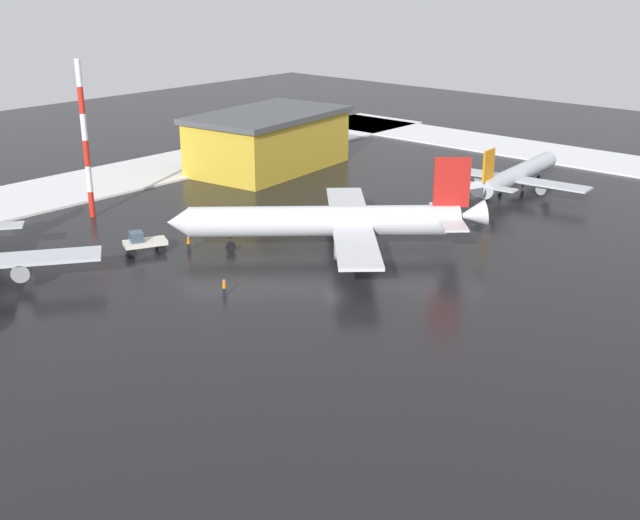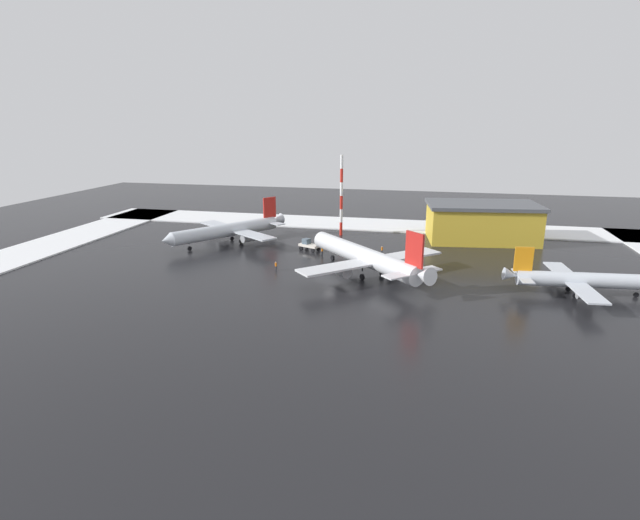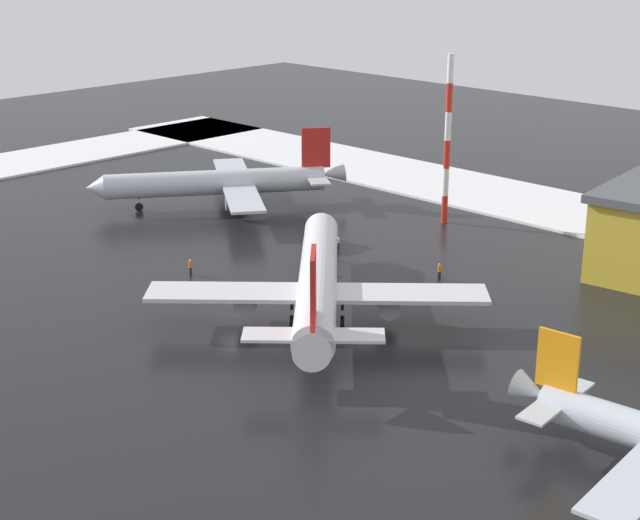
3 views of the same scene
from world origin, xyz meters
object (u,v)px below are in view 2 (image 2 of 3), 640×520
(ground_crew_by_nose_gear, at_px, (382,250))
(ground_crew_beside_wing, at_px, (276,266))
(cargo_hangar, at_px, (482,222))
(airplane_parked_starboard, at_px, (583,280))
(antenna_mast, at_px, (341,196))
(pushback_tug, at_px, (309,245))
(airplane_parked_portside, at_px, (366,257))
(ground_crew_mid_apron, at_px, (322,251))
(airplane_far_rear, at_px, (229,230))

(ground_crew_by_nose_gear, bearing_deg, ground_crew_beside_wing, -133.67)
(ground_crew_by_nose_gear, relative_size, cargo_hangar, 0.06)
(airplane_parked_starboard, distance_m, ground_crew_beside_wing, 52.42)
(ground_crew_beside_wing, xyz_separation_m, antenna_mast, (-6.66, -32.00, 8.73))
(pushback_tug, xyz_separation_m, antenna_mast, (-4.19, -16.07, 8.42))
(airplane_parked_portside, xyz_separation_m, ground_crew_mid_apron, (10.58, -11.77, -2.48))
(ground_crew_beside_wing, bearing_deg, antenna_mast, -133.27)
(ground_crew_beside_wing, distance_m, antenna_mast, 33.83)
(ground_crew_beside_wing, bearing_deg, airplane_parked_portside, 151.49)
(airplane_parked_starboard, xyz_separation_m, cargo_hangar, (12.76, -35.82, 1.90))
(airplane_far_rear, xyz_separation_m, ground_crew_mid_apron, (-23.02, 5.66, -2.14))
(ground_crew_by_nose_gear, bearing_deg, airplane_far_rear, -178.64)
(airplane_parked_starboard, relative_size, pushback_tug, 5.09)
(airplane_parked_portside, bearing_deg, antenna_mast, -25.29)
(ground_crew_beside_wing, relative_size, antenna_mast, 0.09)
(ground_crew_mid_apron, bearing_deg, cargo_hangar, -40.03)
(cargo_hangar, bearing_deg, airplane_parked_starboard, 102.73)
(pushback_tug, relative_size, cargo_hangar, 0.19)
(airplane_far_rear, height_order, airplane_parked_starboard, airplane_far_rear)
(airplane_far_rear, bearing_deg, ground_crew_mid_apron, 111.50)
(ground_crew_by_nose_gear, bearing_deg, airplane_parked_starboard, -23.60)
(airplane_parked_portside, height_order, cargo_hangar, airplane_parked_portside)
(antenna_mast, height_order, cargo_hangar, antenna_mast)
(airplane_parked_starboard, bearing_deg, antenna_mast, 138.03)
(airplane_far_rear, distance_m, ground_crew_by_nose_gear, 35.27)
(airplane_parked_starboard, relative_size, antenna_mast, 1.34)
(airplane_parked_starboard, height_order, pushback_tug, airplane_parked_starboard)
(ground_crew_by_nose_gear, height_order, cargo_hangar, cargo_hangar)
(ground_crew_by_nose_gear, distance_m, antenna_mast, 21.49)
(ground_crew_mid_apron, height_order, antenna_mast, antenna_mast)
(airplane_parked_portside, distance_m, ground_crew_beside_wing, 16.94)
(ground_crew_mid_apron, xyz_separation_m, cargo_hangar, (-33.43, -20.88, 3.47))
(airplane_parked_portside, relative_size, airplane_parked_starboard, 1.08)
(airplane_far_rear, height_order, pushback_tug, airplane_far_rear)
(airplane_parked_portside, bearing_deg, ground_crew_by_nose_gear, -49.00)
(airplane_far_rear, bearing_deg, pushback_tug, 118.30)
(cargo_hangar, bearing_deg, ground_crew_mid_apron, 25.12)
(antenna_mast, xyz_separation_m, cargo_hangar, (-32.93, -1.53, -5.26))
(airplane_parked_portside, bearing_deg, pushback_tug, 0.24)
(antenna_mast, distance_m, cargo_hangar, 33.39)
(ground_crew_by_nose_gear, relative_size, antenna_mast, 0.09)
(ground_crew_by_nose_gear, distance_m, ground_crew_mid_apron, 12.62)
(ground_crew_beside_wing, bearing_deg, airplane_far_rear, -78.86)
(airplane_parked_portside, bearing_deg, airplane_parked_starboard, -138.30)
(airplane_far_rear, height_order, ground_crew_mid_apron, airplane_far_rear)
(pushback_tug, xyz_separation_m, ground_crew_beside_wing, (2.47, 15.93, -0.31))
(airplane_far_rear, xyz_separation_m, ground_crew_by_nose_gear, (-35.15, 2.14, -2.14))
(ground_crew_mid_apron, bearing_deg, antenna_mast, 16.50)
(airplane_parked_starboard, xyz_separation_m, pushback_tug, (49.88, -18.21, -1.26))
(ground_crew_mid_apron, bearing_deg, airplane_parked_portside, -120.08)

